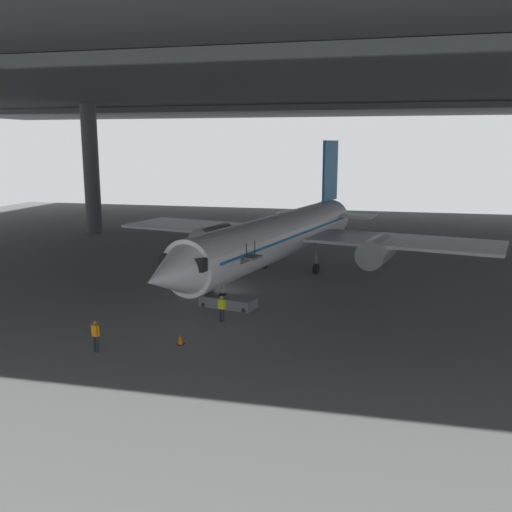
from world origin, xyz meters
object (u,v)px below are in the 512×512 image
object	(u,v)px
airplane_main	(281,236)
crew_worker_by_stairs	(222,307)
crew_worker_near_nose	(95,334)
boarding_stairs	(229,297)
traffic_cone_orange	(180,339)

from	to	relation	value
airplane_main	crew_worker_by_stairs	world-z (taller)	airplane_main
crew_worker_near_nose	crew_worker_by_stairs	size ratio (longest dim) A/B	1.05
airplane_main	boarding_stairs	world-z (taller)	airplane_main
boarding_stairs	crew_worker_near_nose	bearing A→B (deg)	-115.19
airplane_main	traffic_cone_orange	bearing A→B (deg)	-97.34
airplane_main	crew_worker_by_stairs	distance (m)	13.17
airplane_main	crew_worker_near_nose	xyz separation A→B (m)	(-6.15, -19.32, -2.40)
airplane_main	boarding_stairs	bearing A→B (deg)	-99.53
airplane_main	crew_worker_near_nose	bearing A→B (deg)	-107.66
crew_worker_near_nose	airplane_main	bearing A→B (deg)	72.34
traffic_cone_orange	crew_worker_near_nose	bearing A→B (deg)	-152.31
airplane_main	crew_worker_near_nose	size ratio (longest dim) A/B	20.31
crew_worker_by_stairs	traffic_cone_orange	distance (m)	4.54
airplane_main	crew_worker_by_stairs	xyz separation A→B (m)	(-1.18, -12.88, -2.45)
crew_worker_near_nose	crew_worker_by_stairs	world-z (taller)	crew_worker_near_nose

